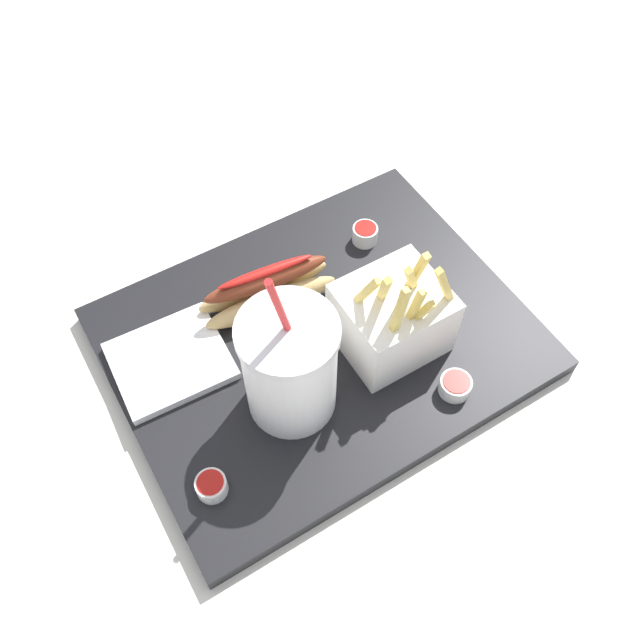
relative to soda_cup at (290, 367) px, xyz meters
The scene contains 9 objects.
ground_plane 0.13m from the soda_cup, 141.16° to the right, with size 2.40×2.40×0.02m, color silver.
food_tray 0.12m from the soda_cup, 141.16° to the right, with size 0.45×0.35×0.02m, color black.
soda_cup is the anchor object (origin of this frame).
fries_basket 0.13m from the soda_cup, behind, with size 0.11×0.10×0.15m.
hot_dog_1 0.13m from the soda_cup, 107.60° to the right, with size 0.16×0.07×0.06m.
ketchup_cup_1 0.14m from the soda_cup, 21.60° to the left, with size 0.03×0.03×0.02m.
ketchup_cup_2 0.24m from the soda_cup, 142.08° to the right, with size 0.03×0.03×0.02m.
ketchup_cup_3 0.18m from the soda_cup, 152.56° to the left, with size 0.03×0.03×0.02m.
napkin_stack 0.15m from the soda_cup, 49.40° to the right, with size 0.12×0.10×0.01m, color white.
Camera 1 is at (0.21, 0.35, 0.65)m, focal length 37.67 mm.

